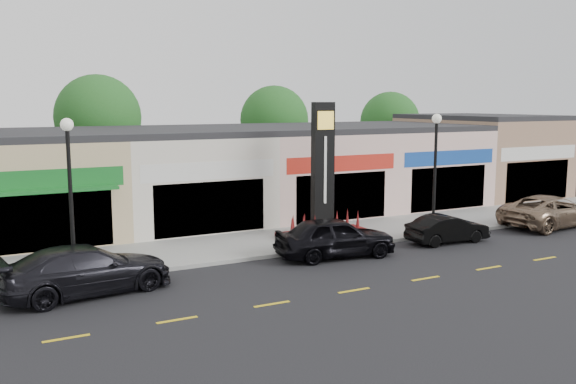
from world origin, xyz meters
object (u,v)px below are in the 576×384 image
at_px(lamp_west_near, 70,181).
at_px(car_dark_sedan, 86,270).
at_px(pylon_sign, 323,189).
at_px(car_gold_suv, 551,211).
at_px(car_black_conv, 448,229).
at_px(lamp_east_near, 435,161).
at_px(car_black_sedan, 335,237).

distance_m(lamp_west_near, car_dark_sedan, 3.24).
relative_size(pylon_sign, car_gold_suv, 1.06).
bearing_deg(car_gold_suv, car_black_conv, 87.90).
height_order(lamp_west_near, car_dark_sedan, lamp_west_near).
relative_size(car_black_conv, car_gold_suv, 0.67).
bearing_deg(car_black_conv, pylon_sign, 56.07).
xyz_separation_m(lamp_west_near, car_dark_sedan, (0.12, -1.83, -2.68)).
height_order(lamp_east_near, car_black_sedan, lamp_east_near).
relative_size(lamp_east_near, car_black_sedan, 1.14).
xyz_separation_m(lamp_east_near, pylon_sign, (-5.00, 1.70, -1.20)).
bearing_deg(car_dark_sedan, lamp_east_near, -92.56).
distance_m(car_dark_sedan, car_gold_suv, 22.35).
xyz_separation_m(car_black_sedan, car_black_conv, (5.74, -0.09, -0.20)).
bearing_deg(car_dark_sedan, car_gold_suv, -97.51).
height_order(car_black_conv, car_gold_suv, car_gold_suv).
relative_size(lamp_west_near, car_gold_suv, 0.97).
height_order(lamp_east_near, car_gold_suv, lamp_east_near).
xyz_separation_m(lamp_west_near, car_black_conv, (15.48, -1.57, -2.86)).
bearing_deg(car_black_conv, car_black_sedan, 91.26).
bearing_deg(lamp_west_near, car_gold_suv, -3.05).
bearing_deg(pylon_sign, car_black_conv, -36.11).
bearing_deg(car_dark_sedan, car_black_sedan, -97.03).
bearing_deg(lamp_east_near, car_dark_sedan, -173.44).
relative_size(lamp_east_near, car_dark_sedan, 1.00).
bearing_deg(lamp_west_near, lamp_east_near, 0.00).
distance_m(car_black_conv, car_gold_suv, 7.00).
xyz_separation_m(car_black_sedan, car_gold_suv, (12.73, 0.28, -0.03)).
xyz_separation_m(pylon_sign, car_black_conv, (4.48, -3.27, -1.66)).
height_order(lamp_west_near, lamp_east_near, same).
bearing_deg(car_gold_suv, car_black_sedan, 86.11).
height_order(pylon_sign, car_black_sedan, pylon_sign).
xyz_separation_m(lamp_east_near, car_black_sedan, (-6.27, -1.47, -2.66)).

